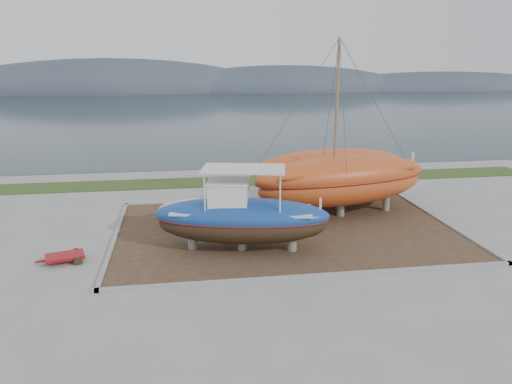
{
  "coord_description": "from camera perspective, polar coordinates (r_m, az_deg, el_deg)",
  "views": [
    {
      "loc": [
        -5.52,
        -21.2,
        9.14
      ],
      "look_at": [
        -1.67,
        4.0,
        2.25
      ],
      "focal_mm": 35.0,
      "sensor_mm": 36.0,
      "label": 1
    }
  ],
  "objects": [
    {
      "name": "sea",
      "position": [
        91.83,
        -5.27,
        9.36
      ],
      "size": [
        260.0,
        100.0,
        0.04
      ],
      "primitive_type": null,
      "color": "#182A30",
      "rests_on": "ground"
    },
    {
      "name": "mountain_ridge",
      "position": [
        146.59,
        -6.65,
        11.46
      ],
      "size": [
        200.0,
        36.0,
        20.0
      ],
      "primitive_type": null,
      "color": "#333D49",
      "rests_on": "ground"
    },
    {
      "name": "orange_bare_hull",
      "position": [
        32.26,
        8.45,
        1.74
      ],
      "size": [
        10.75,
        4.74,
        3.4
      ],
      "primitive_type": null,
      "rotation": [
        0.0,
        0.0,
        0.16
      ],
      "color": "#B4471B",
      "rests_on": "dirt_patch"
    },
    {
      "name": "grass_strip",
      "position": [
        38.22,
        -0.13,
        1.35
      ],
      "size": [
        44.0,
        3.0,
        0.08
      ],
      "primitive_type": "cube",
      "color": "#284219",
      "rests_on": "ground"
    },
    {
      "name": "white_dinghy",
      "position": [
        29.02,
        -7.29,
        -2.04
      ],
      "size": [
        4.05,
        2.15,
        1.15
      ],
      "primitive_type": null,
      "rotation": [
        0.0,
        0.0,
        0.19
      ],
      "color": "silver",
      "rests_on": "dirt_patch"
    },
    {
      "name": "curb_frame",
      "position": [
        27.35,
        3.47,
        -4.26
      ],
      "size": [
        18.6,
        12.6,
        0.15
      ],
      "primitive_type": null,
      "color": "gray",
      "rests_on": "ground"
    },
    {
      "name": "orange_sailboat",
      "position": [
        28.95,
        10.06,
        6.92
      ],
      "size": [
        11.33,
        5.27,
        10.13
      ],
      "primitive_type": null,
      "rotation": [
        0.0,
        0.0,
        0.2
      ],
      "color": "#B4471B",
      "rests_on": "dirt_patch"
    },
    {
      "name": "ground",
      "position": [
        23.74,
        5.5,
        -7.59
      ],
      "size": [
        140.0,
        140.0,
        0.0
      ],
      "primitive_type": "plane",
      "color": "gray",
      "rests_on": "ground"
    },
    {
      "name": "red_trailer",
      "position": [
        24.81,
        -20.99,
        -7.11
      ],
      "size": [
        2.78,
        1.89,
        0.36
      ],
      "primitive_type": null,
      "rotation": [
        0.0,
        0.0,
        0.26
      ],
      "color": "maroon",
      "rests_on": "ground"
    },
    {
      "name": "dirt_patch",
      "position": [
        27.36,
        3.47,
        -4.35
      ],
      "size": [
        18.0,
        12.0,
        0.06
      ],
      "primitive_type": "cube",
      "color": "#422D1E",
      "rests_on": "ground"
    },
    {
      "name": "blue_caique",
      "position": [
        23.91,
        -1.64,
        -2.01
      ],
      "size": [
        8.84,
        4.31,
        4.08
      ],
      "primitive_type": null,
      "rotation": [
        0.0,
        0.0,
        -0.2
      ],
      "color": "navy",
      "rests_on": "dirt_patch"
    }
  ]
}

